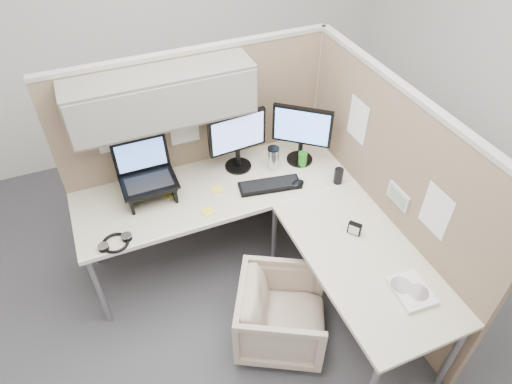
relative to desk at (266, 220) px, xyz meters
name	(u,v)px	position (x,y,z in m)	size (l,w,h in m)	color
ground	(257,299)	(-0.12, -0.13, -0.69)	(4.50, 4.50, 0.00)	#403F45
partition_back	(183,127)	(-0.34, 0.70, 0.41)	(2.00, 0.36, 1.63)	#8D735C
partition_right	(382,194)	(0.78, -0.19, 0.13)	(0.07, 2.03, 1.63)	#8D735C
desk	(266,220)	(0.00, 0.00, 0.00)	(2.00, 1.98, 0.73)	beige
office_chair	(282,312)	(-0.09, -0.47, -0.39)	(0.57, 0.53, 0.58)	beige
monitor_left	(237,137)	(0.01, 0.56, 0.32)	(0.44, 0.20, 0.47)	black
monitor_right	(302,131)	(0.48, 0.46, 0.32)	(0.36, 0.30, 0.47)	black
laptop_station	(148,179)	(-0.67, 0.51, 0.19)	(0.38, 0.32, 0.39)	black
keyboard	(270,185)	(0.14, 0.26, 0.05)	(0.45, 0.15, 0.02)	black
mouse	(298,184)	(0.33, 0.19, 0.06)	(0.11, 0.07, 0.04)	black
travel_mug	(273,158)	(0.25, 0.45, 0.14)	(0.09, 0.09, 0.18)	silver
soda_can_green	(338,176)	(0.62, 0.12, 0.10)	(0.07, 0.07, 0.12)	black
soda_can_silver	(302,159)	(0.47, 0.39, 0.10)	(0.07, 0.07, 0.12)	#268C1E
sticky_note_a	(208,212)	(-0.36, 0.18, 0.05)	(0.08, 0.08, 0.01)	#FFF443
sticky_note_c	(169,194)	(-0.55, 0.46, 0.05)	(0.08, 0.08, 0.01)	#FFF443
sticky_note_d	(217,190)	(-0.22, 0.37, 0.05)	(0.08, 0.08, 0.01)	#FFF443
headphones	(115,243)	(-0.99, 0.13, 0.06)	(0.22, 0.21, 0.03)	black
paper_stack	(411,291)	(0.51, -0.89, 0.06)	(0.21, 0.26, 0.03)	white
desk_clock	(355,229)	(0.46, -0.37, 0.09)	(0.08, 0.09, 0.09)	black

